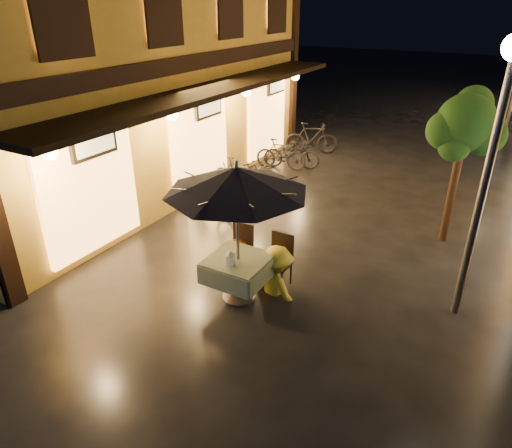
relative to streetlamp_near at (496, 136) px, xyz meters
The scene contains 17 objects.
ground 4.64m from the streetlamp_near, 146.31° to the right, with size 90.00×90.00×0.00m, color black.
west_building 8.98m from the streetlamp_near, 167.08° to the left, with size 5.90×11.40×7.40m.
street_tree 2.63m from the streetlamp_near, 103.11° to the left, with size 1.43×1.20×3.15m.
streetlamp_near is the anchor object (origin of this frame).
cafe_table 4.26m from the streetlamp_near, 156.68° to the right, with size 0.99×0.99×0.78m.
patio_umbrella 3.65m from the streetlamp_near, 156.68° to the right, with size 2.26×2.26×2.46m.
cafe_chair_left 4.43m from the streetlamp_near, 169.60° to the right, with size 0.42×0.42×0.97m.
cafe_chair_right 3.79m from the streetlamp_near, 166.79° to the right, with size 0.42×0.42×0.97m.
table_lantern 4.17m from the streetlamp_near, 153.52° to the right, with size 0.16×0.16×0.25m.
person_orange 4.33m from the streetlamp_near, 166.46° to the right, with size 0.74×0.58×1.53m, color #C14C0F.
person_yellow 3.63m from the streetlamp_near, 162.61° to the right, with size 1.07×0.61×1.65m, color yellow.
bicycle_0 6.31m from the streetlamp_near, 168.69° to the left, with size 0.62×1.76×0.93m, color black.
bicycle_1 6.69m from the streetlamp_near, 155.89° to the left, with size 0.47×1.65×0.99m, color black.
bicycle_2 6.85m from the streetlamp_near, 151.88° to the left, with size 0.55×1.57×0.82m, color black.
bicycle_3 7.84m from the streetlamp_near, 139.09° to the left, with size 0.43×1.52×0.92m, color #222228.
bicycle_4 7.82m from the streetlamp_near, 136.51° to the left, with size 0.59×1.69×0.89m, color black.
bicycle_5 9.02m from the streetlamp_near, 128.89° to the left, with size 0.48×1.70×1.02m, color black.
Camera 1 is at (3.14, -4.87, 4.58)m, focal length 32.00 mm.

